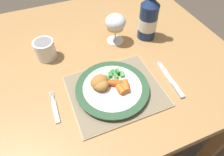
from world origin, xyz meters
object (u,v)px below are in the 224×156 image
bottle (148,18)px  dinner_plate (112,88)px  dining_table (85,71)px  table_knife (172,82)px  drinking_cup (45,49)px  fork (55,109)px  wine_glass (115,23)px

bottle → dinner_plate: bearing=-138.1°
dinner_plate → bottle: bottle is taller
dining_table → dinner_plate: dinner_plate is taller
dinner_plate → table_knife: dinner_plate is taller
bottle → drinking_cup: size_ratio=3.28×
fork → table_knife: bearing=-6.7°
bottle → drinking_cup: 0.44m
wine_glass → drinking_cup: size_ratio=1.60×
drinking_cup → dining_table: bearing=-21.6°
table_knife → bottle: bearing=81.1°
wine_glass → bottle: (0.14, -0.02, 0.01)m
fork → bottle: bearing=26.5°
dining_table → wine_glass: 0.25m
dinner_plate → fork: size_ratio=1.95×
dinner_plate → fork: bearing=178.9°
dinner_plate → drinking_cup: size_ratio=3.14×
table_knife → dining_table: bearing=135.3°
wine_glass → bottle: size_ratio=0.49×
fork → table_knife: table_knife is taller
fork → wine_glass: 0.42m
dining_table → bottle: 0.36m
dinner_plate → bottle: bearing=41.9°
dinner_plate → fork: 0.20m
fork → bottle: size_ratio=0.49×
dining_table → bottle: bottle is taller
dining_table → fork: bearing=-127.1°
table_knife → wine_glass: wine_glass is taller
dinner_plate → fork: dinner_plate is taller
wine_glass → bottle: bottle is taller
drinking_cup → wine_glass: bearing=-1.8°
fork → dining_table: bearing=52.9°
dining_table → drinking_cup: 0.20m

